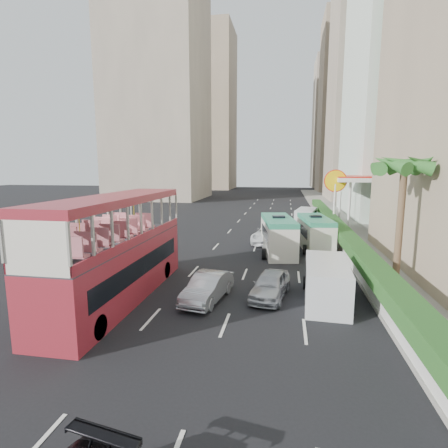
% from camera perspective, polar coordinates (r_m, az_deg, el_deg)
% --- Properties ---
extents(ground_plane, '(200.00, 200.00, 0.00)m').
position_cam_1_polar(ground_plane, '(16.63, 2.76, -13.32)').
color(ground_plane, black).
rests_on(ground_plane, ground).
extents(double_decker_bus, '(2.50, 11.00, 5.06)m').
position_cam_1_polar(double_decker_bus, '(17.59, -16.99, -3.80)').
color(double_decker_bus, maroon).
rests_on(double_decker_bus, ground).
extents(car_silver_lane_a, '(2.05, 4.16, 1.31)m').
position_cam_1_polar(car_silver_lane_a, '(17.35, -2.67, -12.34)').
color(car_silver_lane_a, '#AFB1B6').
rests_on(car_silver_lane_a, ground).
extents(car_silver_lane_b, '(2.18, 4.03, 1.30)m').
position_cam_1_polar(car_silver_lane_b, '(17.86, 7.53, -11.76)').
color(car_silver_lane_b, '#AFB1B6').
rests_on(car_silver_lane_b, ground).
extents(van_asset, '(3.32, 5.74, 1.50)m').
position_cam_1_polar(van_asset, '(30.12, 7.56, -3.08)').
color(van_asset, silver).
rests_on(van_asset, ground).
extents(minibus_near, '(2.96, 6.31, 2.69)m').
position_cam_1_polar(minibus_near, '(26.44, 8.82, -1.85)').
color(minibus_near, silver).
rests_on(minibus_near, ground).
extents(minibus_far, '(2.63, 5.92, 2.53)m').
position_cam_1_polar(minibus_far, '(28.31, 14.62, -1.47)').
color(minibus_far, silver).
rests_on(minibus_far, ground).
extents(panel_van_near, '(2.17, 4.90, 1.93)m').
position_cam_1_polar(panel_van_near, '(17.61, 16.36, -9.05)').
color(panel_van_near, silver).
rests_on(panel_van_near, ground).
extents(panel_van_far, '(2.73, 4.96, 1.88)m').
position_cam_1_polar(panel_van_far, '(39.47, 13.23, 1.06)').
color(panel_van_far, silver).
rests_on(panel_van_far, ground).
extents(sidewalk, '(6.00, 120.00, 0.18)m').
position_cam_1_polar(sidewalk, '(41.34, 19.80, -0.07)').
color(sidewalk, '#99968C').
rests_on(sidewalk, ground).
extents(kerb_wall, '(0.30, 44.00, 1.00)m').
position_cam_1_polar(kerb_wall, '(30.09, 18.07, -2.14)').
color(kerb_wall, silver).
rests_on(kerb_wall, sidewalk).
extents(hedge, '(1.10, 44.00, 0.70)m').
position_cam_1_polar(hedge, '(29.95, 18.15, -0.55)').
color(hedge, '#2D6626').
rests_on(hedge, kerb_wall).
extents(palm_tree, '(0.36, 0.36, 6.40)m').
position_cam_1_polar(palm_tree, '(20.34, 26.76, -0.23)').
color(palm_tree, brown).
rests_on(palm_tree, sidewalk).
extents(shell_station, '(6.50, 8.00, 5.50)m').
position_cam_1_polar(shell_station, '(39.25, 21.93, 3.26)').
color(shell_station, silver).
rests_on(shell_station, ground).
extents(tower_mid, '(16.00, 16.00, 50.00)m').
position_cam_1_polar(tower_mid, '(77.27, 23.63, 22.44)').
color(tower_mid, tan).
rests_on(tower_mid, ground).
extents(tower_far_a, '(14.00, 14.00, 44.00)m').
position_cam_1_polar(tower_far_a, '(99.64, 19.59, 17.73)').
color(tower_far_a, tan).
rests_on(tower_far_a, ground).
extents(tower_far_b, '(14.00, 14.00, 40.00)m').
position_cam_1_polar(tower_far_b, '(120.96, 17.80, 15.26)').
color(tower_far_b, tan).
rests_on(tower_far_b, ground).
extents(tower_left_a, '(18.00, 18.00, 52.00)m').
position_cam_1_polar(tower_left_a, '(77.40, -10.78, 23.75)').
color(tower_left_a, tan).
rests_on(tower_left_a, ground).
extents(tower_left_b, '(16.00, 16.00, 46.00)m').
position_cam_1_polar(tower_left_b, '(109.19, -2.86, 17.96)').
color(tower_left_b, tan).
rests_on(tower_left_b, ground).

